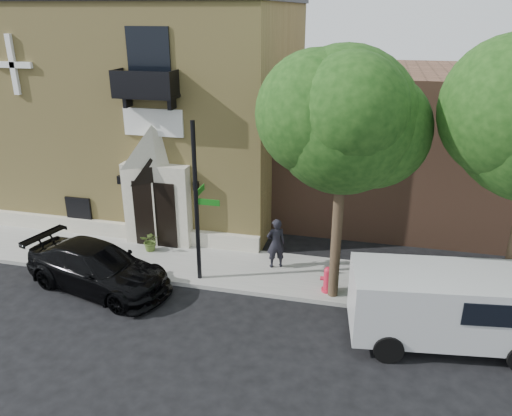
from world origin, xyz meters
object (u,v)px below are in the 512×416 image
at_px(black_sedan, 98,268).
at_px(pedestrian_near, 276,243).
at_px(fire_hydrant, 328,279).
at_px(dumpster, 394,282).
at_px(street_sign, 197,203).
at_px(cargo_van, 457,306).

relative_size(black_sedan, pedestrian_near, 2.84).
xyz_separation_m(fire_hydrant, dumpster, (2.07, 0.06, 0.16)).
bearing_deg(dumpster, fire_hydrant, -160.85).
xyz_separation_m(street_sign, dumpster, (6.40, 0.20, -2.15)).
height_order(street_sign, fire_hydrant, street_sign).
distance_m(street_sign, dumpster, 6.76).
xyz_separation_m(black_sedan, pedestrian_near, (5.51, 2.57, 0.31)).
height_order(street_sign, pedestrian_near, street_sign).
height_order(cargo_van, fire_hydrant, cargo_van).
bearing_deg(pedestrian_near, fire_hydrant, 122.55).
relative_size(dumpster, pedestrian_near, 1.08).
height_order(cargo_van, street_sign, street_sign).
xyz_separation_m(cargo_van, pedestrian_near, (-5.63, 2.95, -0.14)).
distance_m(cargo_van, street_sign, 8.30).
bearing_deg(cargo_van, pedestrian_near, 144.78).
height_order(black_sedan, dumpster, black_sedan).
xyz_separation_m(dumpster, pedestrian_near, (-4.05, 1.18, 0.33)).
bearing_deg(dumpster, pedestrian_near, -178.91).
height_order(black_sedan, street_sign, street_sign).
height_order(black_sedan, fire_hydrant, black_sedan).
distance_m(black_sedan, pedestrian_near, 6.09).
relative_size(fire_hydrant, pedestrian_near, 0.48).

